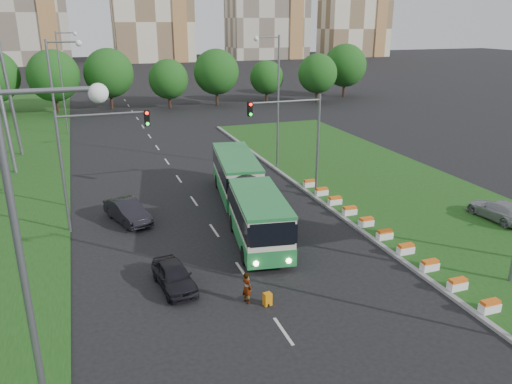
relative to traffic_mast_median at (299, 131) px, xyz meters
name	(u,v)px	position (x,y,z in m)	size (l,w,h in m)	color
ground	(292,263)	(-4.78, -10.00, -5.35)	(360.00, 360.00, 0.00)	black
grass_median	(401,193)	(8.22, -2.00, -5.27)	(14.00, 60.00, 0.15)	#184513
median_kerb	(323,203)	(1.27, -2.00, -5.26)	(0.30, 60.00, 0.18)	gray
left_verge	(0,173)	(-22.78, 15.00, -5.30)	(12.00, 110.00, 0.10)	#184513
lane_markings	(175,173)	(-7.78, 10.00, -5.35)	(0.20, 100.00, 0.01)	#B4B4AD
flower_planters	(375,228)	(1.92, -8.10, -4.90)	(1.10, 20.30, 0.60)	white
traffic_mast_median	(299,131)	(0.00, 0.00, 0.00)	(5.76, 0.32, 8.00)	slate
traffic_mast_left	(87,151)	(-15.16, -1.00, 0.00)	(5.76, 0.32, 8.00)	slate
street_lamps	(197,129)	(-7.78, 0.00, 0.65)	(36.00, 60.00, 12.00)	slate
tree_line	(213,78)	(5.22, 45.00, -0.85)	(120.00, 8.00, 9.00)	#154612
midrise_east	(356,0)	(85.22, 140.00, 14.65)	(24.00, 14.00, 40.00)	beige
articulated_bus	(244,193)	(-5.13, -2.27, -3.57)	(2.75, 17.64, 2.91)	beige
car_left_near	(174,276)	(-11.65, -10.53, -4.67)	(1.61, 4.00, 1.36)	black
car_left_far	(127,211)	(-12.99, -0.51, -4.59)	(1.62, 4.64, 1.53)	black
car_median	(499,210)	(11.13, -9.00, -4.53)	(1.88, 4.64, 1.35)	#9A9CA2
pedestrian	(247,287)	(-8.55, -13.16, -4.52)	(0.61, 0.40, 1.66)	gray
shopping_trolley	(268,299)	(-7.68, -13.72, -5.03)	(0.38, 0.40, 0.65)	orange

